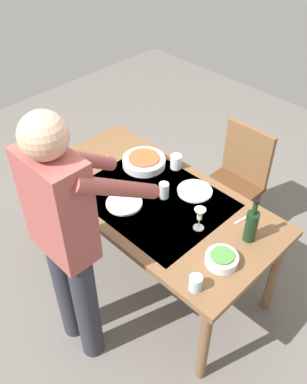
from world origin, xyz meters
The scene contains 15 objects.
ground_plane centered at (0.00, 0.00, 0.00)m, with size 6.00×6.00×0.00m, color #66605B.
dining_table centered at (0.00, 0.00, 0.68)m, with size 1.65×0.84×0.76m.
chair_near centered at (-0.10, -0.80, 0.53)m, with size 0.40×0.40×0.91m.
person_server centered at (-0.06, 0.68, 0.96)m, with size 0.42×0.61×1.69m.
wine_bottle centered at (-0.63, -0.14, 0.87)m, with size 0.07×0.07×0.30m.
wine_glass_left centered at (-0.38, 0.00, 0.86)m, with size 0.07×0.07×0.15m.
water_cup_near_left centered at (-0.04, -0.05, 0.81)m, with size 0.06×0.06×0.11m, color silver.
water_cup_near_right centered at (0.12, -0.33, 0.81)m, with size 0.08×0.08×0.10m, color silver.
water_cup_far_left centered at (-0.64, 0.34, 0.80)m, with size 0.07×0.07×0.09m, color silver.
serving_bowl_pasta centered at (0.29, -0.20, 0.79)m, with size 0.30×0.30×0.07m.
side_bowl_salad centered at (-0.63, 0.11, 0.79)m, with size 0.18×0.18×0.07m.
dinner_plate_near centered at (0.09, 0.17, 0.76)m, with size 0.23×0.23×0.01m, color silver.
dinner_plate_far centered at (-0.14, -0.23, 0.76)m, with size 0.23×0.23×0.01m, color silver.
table_knife centered at (0.58, 0.01, 0.76)m, with size 0.01×0.20×0.01m, color silver.
table_fork centered at (-0.52, -0.27, 0.76)m, with size 0.01×0.18×0.01m, color silver.
Camera 1 is at (-1.42, 1.42, 2.55)m, focal length 39.55 mm.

